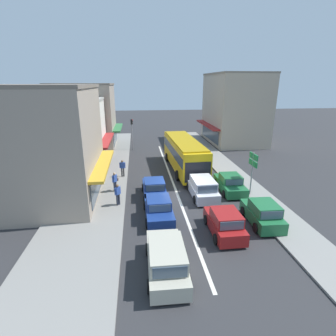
# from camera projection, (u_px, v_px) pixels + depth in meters

# --- Properties ---
(ground_plane) EXTENTS (140.00, 140.00, 0.00)m
(ground_plane) POSITION_uv_depth(u_px,v_px,m) (179.00, 199.00, 20.77)
(ground_plane) COLOR #2D2D30
(lane_centre_line) EXTENTS (0.20, 28.00, 0.01)m
(lane_centre_line) POSITION_uv_depth(u_px,v_px,m) (172.00, 181.00, 24.54)
(lane_centre_line) COLOR silver
(lane_centre_line) RESTS_ON ground
(sidewalk_left) EXTENTS (5.20, 44.00, 0.14)m
(sidewalk_left) POSITION_uv_depth(u_px,v_px,m) (101.00, 176.00, 25.64)
(sidewalk_left) COLOR gray
(sidewalk_left) RESTS_ON ground
(kerb_right) EXTENTS (2.80, 44.00, 0.12)m
(kerb_right) POSITION_uv_depth(u_px,v_px,m) (229.00, 171.00, 27.11)
(kerb_right) COLOR gray
(kerb_right) RESTS_ON ground
(shopfront_corner_near) EXTENTS (8.81, 8.86, 8.64)m
(shopfront_corner_near) POSITION_uv_depth(u_px,v_px,m) (41.00, 146.00, 19.38)
(shopfront_corner_near) COLOR gray
(shopfront_corner_near) RESTS_ON ground
(shopfront_mid_block) EXTENTS (7.49, 8.85, 7.10)m
(shopfront_mid_block) POSITION_uv_depth(u_px,v_px,m) (71.00, 133.00, 28.25)
(shopfront_mid_block) COLOR silver
(shopfront_mid_block) RESTS_ON ground
(shopfront_far_end) EXTENTS (8.98, 7.41, 8.68)m
(shopfront_far_end) POSITION_uv_depth(u_px,v_px,m) (85.00, 116.00, 35.92)
(shopfront_far_end) COLOR gray
(shopfront_far_end) RESTS_ON ground
(building_right_far) EXTENTS (8.21, 10.85, 10.10)m
(building_right_far) POSITION_uv_depth(u_px,v_px,m) (234.00, 109.00, 39.08)
(building_right_far) COLOR #B2A38E
(building_right_far) RESTS_ON ground
(city_bus) EXTENTS (3.06, 10.95, 3.23)m
(city_bus) POSITION_uv_depth(u_px,v_px,m) (184.00, 152.00, 27.05)
(city_bus) COLOR yellow
(city_bus) RESTS_ON ground
(wagon_queue_far_back) EXTENTS (1.99, 4.53, 1.58)m
(wagon_queue_far_back) POSITION_uv_depth(u_px,v_px,m) (166.00, 259.00, 12.51)
(wagon_queue_far_back) COLOR #B7B29E
(wagon_queue_far_back) RESTS_ON ground
(wagon_adjacent_lane_lead) EXTENTS (1.99, 4.52, 1.58)m
(wagon_adjacent_lane_lead) POSITION_uv_depth(u_px,v_px,m) (202.00, 188.00, 20.98)
(wagon_adjacent_lane_lead) COLOR silver
(wagon_adjacent_lane_lead) RESTS_ON ground
(sedan_behind_bus_mid) EXTENTS (1.95, 4.23, 1.47)m
(sedan_behind_bus_mid) POSITION_uv_depth(u_px,v_px,m) (158.00, 209.00, 17.67)
(sedan_behind_bus_mid) COLOR navy
(sedan_behind_bus_mid) RESTS_ON ground
(hatchback_queue_gap_filler) EXTENTS (1.83, 3.71, 1.54)m
(hatchback_queue_gap_filler) POSITION_uv_depth(u_px,v_px,m) (225.00, 223.00, 15.76)
(hatchback_queue_gap_filler) COLOR maroon
(hatchback_queue_gap_filler) RESTS_ON ground
(sedan_behind_bus_near) EXTENTS (1.94, 4.22, 1.47)m
(sedan_behind_bus_near) POSITION_uv_depth(u_px,v_px,m) (154.00, 189.00, 20.85)
(sedan_behind_bus_near) COLOR navy
(sedan_behind_bus_near) RESTS_ON ground
(parked_hatchback_kerb_front) EXTENTS (1.93, 3.76, 1.54)m
(parked_hatchback_kerb_front) POSITION_uv_depth(u_px,v_px,m) (262.00, 214.00, 16.90)
(parked_hatchback_kerb_front) COLOR #1E6638
(parked_hatchback_kerb_front) RESTS_ON ground
(parked_sedan_kerb_second) EXTENTS (1.97, 4.24, 1.47)m
(parked_sedan_kerb_second) POSITION_uv_depth(u_px,v_px,m) (230.00, 184.00, 22.01)
(parked_sedan_kerb_second) COLOR #1E6638
(parked_sedan_kerb_second) RESTS_ON ground
(traffic_light_downstreet) EXTENTS (0.33, 0.24, 4.20)m
(traffic_light_downstreet) POSITION_uv_depth(u_px,v_px,m) (132.00, 129.00, 34.73)
(traffic_light_downstreet) COLOR gray
(traffic_light_downstreet) RESTS_ON ground
(directional_road_sign) EXTENTS (0.10, 1.40, 3.60)m
(directional_road_sign) POSITION_uv_depth(u_px,v_px,m) (253.00, 164.00, 20.51)
(directional_road_sign) COLOR gray
(directional_road_sign) RESTS_ON ground
(pedestrian_with_handbag_near) EXTENTS (0.49, 0.61, 1.63)m
(pedestrian_with_handbag_near) POSITION_uv_depth(u_px,v_px,m) (115.00, 181.00, 21.58)
(pedestrian_with_handbag_near) COLOR #232838
(pedestrian_with_handbag_near) RESTS_ON sidewalk_left
(pedestrian_browsing_midblock) EXTENTS (0.57, 0.24, 1.63)m
(pedestrian_browsing_midblock) POSITION_uv_depth(u_px,v_px,m) (122.00, 167.00, 25.00)
(pedestrian_browsing_midblock) COLOR #333338
(pedestrian_browsing_midblock) RESTS_ON sidewalk_left
(pedestrian_far_walker) EXTENTS (0.43, 0.43, 1.63)m
(pedestrian_far_walker) POSITION_uv_depth(u_px,v_px,m) (118.00, 193.00, 19.12)
(pedestrian_far_walker) COLOR #232838
(pedestrian_far_walker) RESTS_ON sidewalk_left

